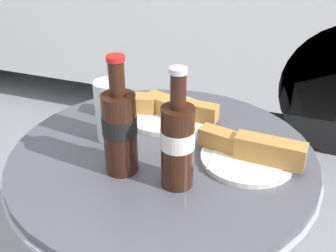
% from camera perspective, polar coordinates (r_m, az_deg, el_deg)
% --- Properties ---
extents(bistro_table, '(0.70, 0.70, 0.70)m').
position_cam_1_polar(bistro_table, '(1.07, -0.65, -12.07)').
color(bistro_table, '#B7B7BC').
rests_on(bistro_table, ground_plane).
extents(cola_bottle_left, '(0.07, 0.07, 0.25)m').
position_cam_1_polar(cola_bottle_left, '(0.85, -6.54, -0.34)').
color(cola_bottle_left, '#33190F').
rests_on(cola_bottle_left, bistro_table).
extents(cola_bottle_right, '(0.07, 0.07, 0.25)m').
position_cam_1_polar(cola_bottle_right, '(0.81, 1.30, -2.16)').
color(cola_bottle_right, '#33190F').
rests_on(cola_bottle_right, bistro_table).
extents(drinking_glass, '(0.07, 0.07, 0.15)m').
position_cam_1_polar(drinking_glass, '(0.99, -7.80, 1.71)').
color(drinking_glass, '#C68923').
rests_on(drinking_glass, bistro_table).
extents(lunch_plate_near, '(0.31, 0.22, 0.06)m').
position_cam_1_polar(lunch_plate_near, '(1.09, -0.84, 2.24)').
color(lunch_plate_near, silver).
rests_on(lunch_plate_near, bistro_table).
extents(lunch_plate_far, '(0.24, 0.20, 0.07)m').
position_cam_1_polar(lunch_plate_far, '(0.93, 11.06, -3.58)').
color(lunch_plate_far, silver).
rests_on(lunch_plate_far, bistro_table).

